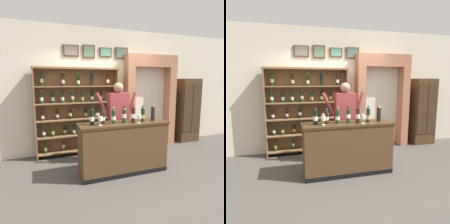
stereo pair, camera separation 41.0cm
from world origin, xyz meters
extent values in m
cube|color=#47423D|center=(0.00, 0.00, -0.01)|extent=(14.00, 14.00, 0.02)
cube|color=beige|center=(0.00, 1.55, 1.51)|extent=(12.00, 0.16, 3.02)
cube|color=#4C331E|center=(-0.80, 1.45, 2.44)|extent=(0.37, 0.02, 0.26)
cube|color=slate|center=(-0.80, 1.44, 2.44)|extent=(0.30, 0.01, 0.21)
cube|color=#4C331E|center=(-0.38, 1.45, 2.44)|extent=(0.30, 0.02, 0.31)
cube|color=#557352|center=(-0.38, 1.44, 2.44)|extent=(0.24, 0.01, 0.25)
cube|color=#4C331E|center=(0.05, 1.45, 2.44)|extent=(0.32, 0.02, 0.23)
cube|color=#549678|center=(0.05, 1.44, 2.44)|extent=(0.25, 0.01, 0.18)
cube|color=#4C331E|center=(0.47, 1.45, 2.44)|extent=(0.34, 0.02, 0.28)
cube|color=#4F675D|center=(0.47, 1.44, 2.44)|extent=(0.27, 0.01, 0.22)
cube|color=brown|center=(-1.65, 1.26, 1.02)|extent=(0.03, 0.29, 2.05)
cube|color=brown|center=(0.25, 1.26, 1.02)|extent=(0.03, 0.29, 2.05)
cube|color=brown|center=(-0.70, 1.40, 1.02)|extent=(1.93, 0.02, 2.05)
cube|color=brown|center=(-0.70, 1.26, 0.11)|extent=(1.87, 0.27, 0.02)
cylinder|color=#19381E|center=(-1.47, 1.25, 0.23)|extent=(0.07, 0.07, 0.21)
sphere|color=#19381E|center=(-1.47, 1.25, 0.34)|extent=(0.07, 0.07, 0.07)
cylinder|color=#19381E|center=(-1.47, 1.25, 0.36)|extent=(0.03, 0.03, 0.06)
cylinder|color=maroon|center=(-1.47, 1.25, 0.38)|extent=(0.03, 0.03, 0.03)
cylinder|color=tan|center=(-1.47, 1.25, 0.23)|extent=(0.07, 0.07, 0.07)
cylinder|color=black|center=(-1.06, 1.29, 0.23)|extent=(0.07, 0.07, 0.21)
sphere|color=black|center=(-1.06, 1.29, 0.34)|extent=(0.07, 0.07, 0.07)
cylinder|color=black|center=(-1.06, 1.29, 0.37)|extent=(0.03, 0.03, 0.07)
cylinder|color=#99999E|center=(-1.06, 1.29, 0.39)|extent=(0.03, 0.03, 0.03)
cylinder|color=silver|center=(-1.06, 1.29, 0.23)|extent=(0.07, 0.07, 0.07)
cylinder|color=black|center=(-0.67, 1.29, 0.22)|extent=(0.07, 0.07, 0.21)
sphere|color=black|center=(-0.67, 1.29, 0.33)|extent=(0.07, 0.07, 0.07)
cylinder|color=black|center=(-0.67, 1.29, 0.37)|extent=(0.03, 0.03, 0.08)
cylinder|color=black|center=(-0.67, 1.29, 0.40)|extent=(0.03, 0.03, 0.03)
cylinder|color=silver|center=(-0.67, 1.29, 0.23)|extent=(0.07, 0.07, 0.07)
cylinder|color=black|center=(-0.33, 1.25, 0.22)|extent=(0.07, 0.07, 0.20)
sphere|color=black|center=(-0.33, 1.25, 0.32)|extent=(0.07, 0.07, 0.07)
cylinder|color=black|center=(-0.33, 1.25, 0.35)|extent=(0.03, 0.03, 0.07)
cylinder|color=#B79338|center=(-0.33, 1.25, 0.38)|extent=(0.04, 0.04, 0.03)
cylinder|color=black|center=(-0.33, 1.25, 0.21)|extent=(0.07, 0.07, 0.06)
cylinder|color=black|center=(0.05, 1.24, 0.22)|extent=(0.07, 0.07, 0.21)
sphere|color=black|center=(0.05, 1.24, 0.33)|extent=(0.07, 0.07, 0.07)
cylinder|color=black|center=(0.05, 1.24, 0.36)|extent=(0.03, 0.03, 0.06)
cylinder|color=navy|center=(0.05, 1.24, 0.38)|extent=(0.04, 0.04, 0.03)
cylinder|color=beige|center=(0.05, 1.24, 0.20)|extent=(0.07, 0.07, 0.07)
cube|color=brown|center=(-0.70, 1.26, 0.49)|extent=(1.87, 0.27, 0.03)
cylinder|color=#19381E|center=(-1.49, 1.24, 0.60)|extent=(0.07, 0.07, 0.21)
sphere|color=#19381E|center=(-1.49, 1.24, 0.72)|extent=(0.07, 0.07, 0.07)
cylinder|color=#19381E|center=(-1.49, 1.24, 0.74)|extent=(0.03, 0.03, 0.06)
cylinder|color=#B79338|center=(-1.49, 1.24, 0.75)|extent=(0.03, 0.03, 0.03)
cylinder|color=silver|center=(-1.49, 1.24, 0.60)|extent=(0.07, 0.07, 0.07)
cylinder|color=#19381E|center=(-1.30, 1.24, 0.60)|extent=(0.07, 0.07, 0.20)
sphere|color=#19381E|center=(-1.30, 1.24, 0.71)|extent=(0.07, 0.07, 0.07)
cylinder|color=#19381E|center=(-1.30, 1.24, 0.74)|extent=(0.03, 0.03, 0.07)
cylinder|color=#B79338|center=(-1.30, 1.24, 0.76)|extent=(0.04, 0.04, 0.03)
cylinder|color=tan|center=(-1.30, 1.24, 0.59)|extent=(0.07, 0.07, 0.07)
cylinder|color=black|center=(-1.03, 1.28, 0.60)|extent=(0.07, 0.07, 0.20)
sphere|color=black|center=(-1.03, 1.28, 0.70)|extent=(0.07, 0.07, 0.07)
cylinder|color=black|center=(-1.03, 1.28, 0.74)|extent=(0.03, 0.03, 0.08)
cylinder|color=#99999E|center=(-1.03, 1.28, 0.77)|extent=(0.04, 0.04, 0.03)
cylinder|color=tan|center=(-1.03, 1.28, 0.59)|extent=(0.07, 0.07, 0.06)
cylinder|color=black|center=(-0.81, 1.26, 0.60)|extent=(0.07, 0.07, 0.20)
sphere|color=black|center=(-0.81, 1.26, 0.71)|extent=(0.07, 0.07, 0.07)
cylinder|color=black|center=(-0.81, 1.26, 0.74)|extent=(0.03, 0.03, 0.07)
cylinder|color=navy|center=(-0.81, 1.26, 0.77)|extent=(0.03, 0.03, 0.03)
cylinder|color=beige|center=(-0.81, 1.26, 0.57)|extent=(0.07, 0.07, 0.07)
cylinder|color=#19381E|center=(-0.59, 1.23, 0.60)|extent=(0.07, 0.07, 0.20)
sphere|color=#19381E|center=(-0.59, 1.23, 0.70)|extent=(0.07, 0.07, 0.07)
cylinder|color=#19381E|center=(-0.59, 1.23, 0.73)|extent=(0.03, 0.03, 0.07)
cylinder|color=#99999E|center=(-0.59, 1.23, 0.75)|extent=(0.04, 0.04, 0.03)
cylinder|color=silver|center=(-0.59, 1.23, 0.60)|extent=(0.07, 0.07, 0.06)
cylinder|color=black|center=(-0.35, 1.26, 0.60)|extent=(0.07, 0.07, 0.21)
sphere|color=black|center=(-0.35, 1.26, 0.71)|extent=(0.07, 0.07, 0.07)
cylinder|color=black|center=(-0.35, 1.26, 0.74)|extent=(0.03, 0.03, 0.06)
cylinder|color=maroon|center=(-0.35, 1.26, 0.75)|extent=(0.03, 0.03, 0.03)
cylinder|color=beige|center=(-0.35, 1.26, 0.58)|extent=(0.07, 0.07, 0.07)
cylinder|color=black|center=(-0.13, 1.27, 0.60)|extent=(0.07, 0.07, 0.21)
sphere|color=black|center=(-0.13, 1.27, 0.71)|extent=(0.07, 0.07, 0.07)
cylinder|color=black|center=(-0.13, 1.27, 0.75)|extent=(0.03, 0.03, 0.08)
cylinder|color=#99999E|center=(-0.13, 1.27, 0.77)|extent=(0.04, 0.04, 0.03)
cylinder|color=silver|center=(-0.13, 1.27, 0.61)|extent=(0.07, 0.07, 0.07)
cylinder|color=black|center=(0.11, 1.23, 0.60)|extent=(0.07, 0.07, 0.20)
sphere|color=black|center=(0.11, 1.23, 0.71)|extent=(0.07, 0.07, 0.07)
cylinder|color=black|center=(0.11, 1.23, 0.74)|extent=(0.03, 0.03, 0.08)
cylinder|color=#B79338|center=(0.11, 1.23, 0.77)|extent=(0.03, 0.03, 0.03)
cylinder|color=silver|center=(0.11, 1.23, 0.58)|extent=(0.07, 0.07, 0.07)
cube|color=brown|center=(-0.70, 1.26, 0.87)|extent=(1.87, 0.27, 0.02)
cylinder|color=black|center=(-1.50, 1.25, 0.98)|extent=(0.07, 0.07, 0.19)
sphere|color=black|center=(-1.50, 1.25, 1.08)|extent=(0.07, 0.07, 0.07)
cylinder|color=black|center=(-1.50, 1.25, 1.10)|extent=(0.03, 0.03, 0.06)
cylinder|color=navy|center=(-1.50, 1.25, 1.12)|extent=(0.03, 0.03, 0.03)
cylinder|color=silver|center=(-1.50, 1.25, 0.96)|extent=(0.07, 0.07, 0.06)
cylinder|color=black|center=(-1.18, 1.26, 0.98)|extent=(0.07, 0.07, 0.20)
sphere|color=black|center=(-1.18, 1.26, 1.08)|extent=(0.07, 0.07, 0.07)
cylinder|color=black|center=(-1.18, 1.26, 1.11)|extent=(0.03, 0.03, 0.08)
cylinder|color=maroon|center=(-1.18, 1.26, 1.15)|extent=(0.03, 0.03, 0.03)
cylinder|color=silver|center=(-1.18, 1.26, 0.97)|extent=(0.07, 0.07, 0.06)
cylinder|color=black|center=(-0.89, 1.25, 0.98)|extent=(0.07, 0.07, 0.21)
sphere|color=black|center=(-0.89, 1.25, 1.09)|extent=(0.07, 0.07, 0.07)
cylinder|color=black|center=(-0.89, 1.25, 1.13)|extent=(0.03, 0.03, 0.08)
cylinder|color=maroon|center=(-0.89, 1.25, 1.15)|extent=(0.03, 0.03, 0.03)
cylinder|color=silver|center=(-0.89, 1.25, 0.99)|extent=(0.07, 0.07, 0.07)
cylinder|color=black|center=(-0.52, 1.28, 0.98)|extent=(0.07, 0.07, 0.20)
sphere|color=black|center=(-0.52, 1.28, 1.09)|extent=(0.07, 0.07, 0.07)
cylinder|color=black|center=(-0.52, 1.28, 1.12)|extent=(0.03, 0.03, 0.08)
cylinder|color=navy|center=(-0.52, 1.28, 1.15)|extent=(0.04, 0.04, 0.03)
cylinder|color=tan|center=(-0.52, 1.28, 0.96)|extent=(0.07, 0.07, 0.06)
cylinder|color=#19381E|center=(-0.23, 1.24, 0.98)|extent=(0.07, 0.07, 0.20)
sphere|color=#19381E|center=(-0.23, 1.24, 1.09)|extent=(0.07, 0.07, 0.07)
cylinder|color=#19381E|center=(-0.23, 1.24, 1.11)|extent=(0.03, 0.03, 0.06)
cylinder|color=black|center=(-0.23, 1.24, 1.13)|extent=(0.04, 0.04, 0.03)
cylinder|color=silver|center=(-0.23, 1.24, 0.96)|extent=(0.07, 0.07, 0.06)
cylinder|color=black|center=(0.09, 1.24, 0.98)|extent=(0.07, 0.07, 0.20)
sphere|color=black|center=(0.09, 1.24, 1.08)|extent=(0.07, 0.07, 0.07)
cylinder|color=black|center=(0.09, 1.24, 1.10)|extent=(0.03, 0.03, 0.06)
cylinder|color=navy|center=(0.09, 1.24, 1.12)|extent=(0.03, 0.03, 0.03)
cylinder|color=tan|center=(0.09, 1.24, 0.95)|extent=(0.07, 0.07, 0.06)
cube|color=brown|center=(-0.70, 1.26, 1.25)|extent=(1.87, 0.27, 0.02)
cylinder|color=#19381E|center=(-1.50, 1.24, 1.37)|extent=(0.07, 0.07, 0.22)
sphere|color=#19381E|center=(-1.50, 1.24, 1.48)|extent=(0.07, 0.07, 0.07)
cylinder|color=#19381E|center=(-1.50, 1.24, 1.51)|extent=(0.03, 0.03, 0.07)
cylinder|color=#B79338|center=(-1.50, 1.24, 1.54)|extent=(0.03, 0.03, 0.03)
cylinder|color=silver|center=(-1.50, 1.24, 1.36)|extent=(0.07, 0.07, 0.07)
cylinder|color=black|center=(-1.26, 1.27, 1.37)|extent=(0.07, 0.07, 0.22)
sphere|color=black|center=(-1.26, 1.27, 1.49)|extent=(0.07, 0.07, 0.07)
cylinder|color=black|center=(-1.26, 1.27, 1.51)|extent=(0.03, 0.03, 0.07)
cylinder|color=maroon|center=(-1.26, 1.27, 1.54)|extent=(0.03, 0.03, 0.03)
cylinder|color=silver|center=(-1.26, 1.27, 1.35)|extent=(0.07, 0.07, 0.07)
cylinder|color=black|center=(-1.05, 1.24, 1.37)|extent=(0.07, 0.07, 0.22)
sphere|color=black|center=(-1.05, 1.24, 1.49)|extent=(0.07, 0.07, 0.07)
cylinder|color=black|center=(-1.05, 1.24, 1.52)|extent=(0.03, 0.03, 0.08)
cylinder|color=maroon|center=(-1.05, 1.24, 1.56)|extent=(0.04, 0.04, 0.03)
cylinder|color=beige|center=(-1.05, 1.24, 1.35)|extent=(0.07, 0.07, 0.07)
cylinder|color=#19381E|center=(-0.83, 1.25, 1.37)|extent=(0.07, 0.07, 0.22)
sphere|color=#19381E|center=(-0.83, 1.25, 1.49)|extent=(0.07, 0.07, 0.07)
cylinder|color=#19381E|center=(-0.83, 1.25, 1.52)|extent=(0.03, 0.03, 0.07)
cylinder|color=#B79338|center=(-0.83, 1.25, 1.54)|extent=(0.04, 0.04, 0.03)
cylinder|color=silver|center=(-0.83, 1.25, 1.37)|extent=(0.07, 0.07, 0.07)
cylinder|color=#19381E|center=(-0.60, 1.25, 1.36)|extent=(0.07, 0.07, 0.21)
sphere|color=#19381E|center=(-0.60, 1.25, 1.48)|extent=(0.07, 0.07, 0.07)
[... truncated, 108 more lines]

